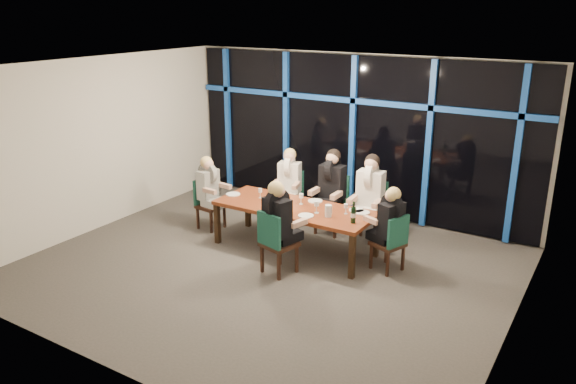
% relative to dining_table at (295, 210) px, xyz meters
% --- Properties ---
extents(room, '(7.04, 7.00, 3.02)m').
position_rel_dining_table_xyz_m(room, '(0.00, -0.80, 1.34)').
color(room, '#4E4945').
rests_on(room, ground).
extents(window_wall, '(6.86, 0.43, 2.94)m').
position_rel_dining_table_xyz_m(window_wall, '(0.01, 2.13, 0.87)').
color(window_wall, black).
rests_on(window_wall, ground).
extents(dining_table, '(2.60, 1.00, 0.75)m').
position_rel_dining_table_xyz_m(dining_table, '(0.00, 0.00, 0.00)').
color(dining_table, brown).
rests_on(dining_table, ground).
extents(chair_far_left, '(0.53, 0.53, 0.95)m').
position_rel_dining_table_xyz_m(chair_far_left, '(-0.73, 1.07, -0.15)').
color(chair_far_left, black).
rests_on(chair_far_left, ground).
extents(chair_far_mid, '(0.48, 0.48, 1.02)m').
position_rel_dining_table_xyz_m(chair_far_mid, '(0.17, 1.04, -0.11)').
color(chair_far_mid, black).
rests_on(chair_far_mid, ground).
extents(chair_far_right, '(0.51, 0.51, 1.04)m').
position_rel_dining_table_xyz_m(chair_far_right, '(0.89, 1.00, -0.10)').
color(chair_far_right, black).
rests_on(chair_far_right, ground).
extents(chair_end_left, '(0.46, 0.46, 0.90)m').
position_rel_dining_table_xyz_m(chair_end_left, '(-1.83, 0.03, -0.18)').
color(chair_end_left, black).
rests_on(chair_end_left, ground).
extents(chair_end_right, '(0.54, 0.54, 0.90)m').
position_rel_dining_table_xyz_m(chair_end_right, '(1.64, 0.07, -0.18)').
color(chair_end_right, black).
rests_on(chair_end_right, ground).
extents(chair_near_mid, '(0.56, 0.56, 0.98)m').
position_rel_dining_table_xyz_m(chair_near_mid, '(0.21, -0.91, -0.13)').
color(chair_near_mid, black).
rests_on(chair_near_mid, ground).
extents(diner_far_left, '(0.54, 0.64, 0.92)m').
position_rel_dining_table_xyz_m(diner_far_left, '(-0.72, 1.00, 0.22)').
color(diner_far_left, white).
rests_on(diner_far_left, ground).
extents(diner_far_mid, '(0.51, 0.63, 1.00)m').
position_rel_dining_table_xyz_m(diner_far_mid, '(0.17, 0.95, 0.29)').
color(diner_far_mid, black).
rests_on(diner_far_mid, ground).
extents(diner_far_right, '(0.53, 0.66, 1.01)m').
position_rel_dining_table_xyz_m(diner_far_right, '(0.90, 0.91, 0.31)').
color(diner_far_right, white).
rests_on(diner_far_right, ground).
extents(diner_end_left, '(0.58, 0.47, 0.88)m').
position_rel_dining_table_xyz_m(diner_end_left, '(-1.75, 0.02, 0.18)').
color(diner_end_left, black).
rests_on(diner_end_left, ground).
extents(diner_end_right, '(0.62, 0.55, 0.88)m').
position_rel_dining_table_xyz_m(diner_end_right, '(1.57, 0.10, 0.18)').
color(diner_end_right, black).
rests_on(diner_end_right, ground).
extents(diner_near_mid, '(0.56, 0.66, 0.96)m').
position_rel_dining_table_xyz_m(diner_near_mid, '(0.23, -0.83, 0.26)').
color(diner_near_mid, black).
rests_on(diner_near_mid, ground).
extents(plate_far_left, '(0.24, 0.24, 0.01)m').
position_rel_dining_table_xyz_m(plate_far_left, '(-0.58, 0.45, 0.08)').
color(plate_far_left, white).
rests_on(plate_far_left, dining_table).
extents(plate_far_mid, '(0.24, 0.24, 0.01)m').
position_rel_dining_table_xyz_m(plate_far_mid, '(0.16, 0.39, 0.08)').
color(plate_far_mid, white).
rests_on(plate_far_mid, dining_table).
extents(plate_far_right, '(0.24, 0.24, 0.01)m').
position_rel_dining_table_xyz_m(plate_far_right, '(0.93, 0.35, 0.08)').
color(plate_far_right, white).
rests_on(plate_far_right, dining_table).
extents(plate_end_left, '(0.24, 0.24, 0.01)m').
position_rel_dining_table_xyz_m(plate_end_left, '(-1.19, -0.04, 0.08)').
color(plate_end_left, white).
rests_on(plate_end_left, dining_table).
extents(plate_end_right, '(0.24, 0.24, 0.01)m').
position_rel_dining_table_xyz_m(plate_end_right, '(1.04, 0.30, 0.08)').
color(plate_end_right, white).
rests_on(plate_end_right, dining_table).
extents(plate_near_mid, '(0.24, 0.24, 0.01)m').
position_rel_dining_table_xyz_m(plate_near_mid, '(0.37, -0.28, 0.08)').
color(plate_near_mid, white).
rests_on(plate_near_mid, dining_table).
extents(wine_bottle, '(0.08, 0.08, 0.33)m').
position_rel_dining_table_xyz_m(wine_bottle, '(1.10, -0.15, 0.19)').
color(wine_bottle, black).
rests_on(wine_bottle, dining_table).
extents(water_pitcher, '(0.12, 0.10, 0.19)m').
position_rel_dining_table_xyz_m(water_pitcher, '(0.67, -0.13, 0.16)').
color(water_pitcher, silver).
rests_on(water_pitcher, dining_table).
extents(tea_light, '(0.05, 0.05, 0.03)m').
position_rel_dining_table_xyz_m(tea_light, '(-0.12, -0.20, 0.08)').
color(tea_light, '#F7A94A').
rests_on(tea_light, dining_table).
extents(wine_glass_a, '(0.07, 0.07, 0.17)m').
position_rel_dining_table_xyz_m(wine_glass_a, '(-0.37, -0.12, 0.19)').
color(wine_glass_a, silver).
rests_on(wine_glass_a, dining_table).
extents(wine_glass_b, '(0.07, 0.07, 0.18)m').
position_rel_dining_table_xyz_m(wine_glass_b, '(0.03, 0.15, 0.20)').
color(wine_glass_b, silver).
rests_on(wine_glass_b, dining_table).
extents(wine_glass_c, '(0.08, 0.08, 0.20)m').
position_rel_dining_table_xyz_m(wine_glass_c, '(0.45, -0.08, 0.21)').
color(wine_glass_c, silver).
rests_on(wine_glass_c, dining_table).
extents(wine_glass_d, '(0.06, 0.06, 0.16)m').
position_rel_dining_table_xyz_m(wine_glass_d, '(-0.70, 0.06, 0.19)').
color(wine_glass_d, white).
rests_on(wine_glass_d, dining_table).
extents(wine_glass_e, '(0.06, 0.06, 0.16)m').
position_rel_dining_table_xyz_m(wine_glass_e, '(0.85, 0.13, 0.19)').
color(wine_glass_e, silver).
rests_on(wine_glass_e, dining_table).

